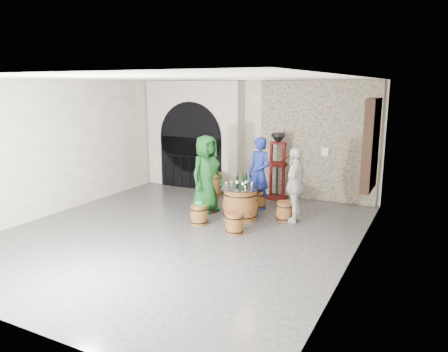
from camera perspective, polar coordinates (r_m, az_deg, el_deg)
The scene contains 31 objects.
ground at distance 9.14m, azimuth -5.79°, elevation -7.56°, with size 8.00×8.00×0.00m, color #302F32.
wall_back at distance 12.24m, azimuth 4.31°, elevation 5.20°, with size 8.00×8.00×0.00m, color silver.
wall_front at distance 5.89m, azimuth -27.81°, elevation -3.72°, with size 8.00×8.00×0.00m, color silver.
wall_left at distance 11.02m, azimuth -21.46°, elevation 3.63°, with size 8.00×8.00×0.00m, color silver.
wall_right at distance 7.44m, azimuth 17.19°, elevation 0.22°, with size 8.00×8.00×0.00m, color silver.
ceiling at distance 8.61m, azimuth -6.25°, elevation 12.94°, with size 8.00×8.00×0.00m, color beige.
stone_facing_panel at distance 11.60m, azimuth 12.42°, elevation 4.57°, with size 3.20×0.12×3.18m, color gray.
arched_opening at distance 12.87m, azimuth -4.00°, elevation 5.46°, with size 3.10×0.60×3.19m.
shuttered_window at distance 9.77m, azimuth 19.11°, elevation 4.01°, with size 0.23×1.10×2.00m.
barrel_table at distance 9.88m, azimuth 2.21°, elevation -3.66°, with size 1.00×1.00×0.77m.
barrel_stool_left at distance 10.52m, azimuth -2.38°, elevation -3.57°, with size 0.40×0.40×0.45m.
barrel_stool_far at distance 10.81m, azimuth 4.68°, elevation -3.17°, with size 0.40×0.40×0.45m.
barrel_stool_right at distance 9.88m, azimuth 8.14°, elevation -4.73°, with size 0.40×0.40×0.45m.
barrel_stool_near_right at distance 8.95m, azimuth 1.43°, elevation -6.39°, with size 0.40×0.40×0.45m.
barrel_stool_near_left at distance 9.55m, azimuth -3.40°, elevation -5.21°, with size 0.40×0.40×0.45m.
green_cap at distance 9.48m, azimuth -3.40°, elevation -3.67°, with size 0.23×0.18×0.10m.
person_green at distance 10.35m, azimuth -2.40°, elevation 0.29°, with size 0.93×0.60×1.90m, color #13471B.
person_blue at distance 10.65m, azimuth 4.74°, elevation 0.38°, with size 0.66×0.43×1.81m, color navy.
person_white at distance 9.72m, azimuth 9.55°, elevation -1.18°, with size 1.01×0.42×1.72m, color silver.
wine_bottle_left at distance 9.81m, azimuth 1.76°, elevation -0.63°, with size 0.08×0.08×0.32m.
wine_bottle_center at distance 9.66m, azimuth 2.59°, elevation -0.84°, with size 0.08×0.08×0.32m.
wine_bottle_right at distance 9.85m, azimuth 2.95°, elevation -0.59°, with size 0.08×0.08×0.32m.
tasting_glass_a at distance 9.86m, azimuth 0.31°, elevation -1.06°, with size 0.05×0.05×0.10m, color #B17322, non-canonical shape.
tasting_glass_b at distance 9.73m, azimuth 3.72°, elevation -1.25°, with size 0.05×0.05×0.10m, color #B17322, non-canonical shape.
tasting_glass_c at distance 10.05m, azimuth 2.72°, elevation -0.82°, with size 0.05×0.05×0.10m, color #B17322, non-canonical shape.
tasting_glass_d at distance 9.89m, azimuth 3.81°, elevation -1.04°, with size 0.05×0.05×0.10m, color #B17322, non-canonical shape.
tasting_glass_e at distance 9.46m, azimuth 2.88°, elevation -1.63°, with size 0.05×0.05×0.10m, color #B17322, non-canonical shape.
tasting_glass_f at distance 9.89m, azimuth 1.04°, elevation -1.01°, with size 0.05×0.05×0.10m, color #B17322, non-canonical shape.
side_barrel at distance 11.86m, azimuth -1.44°, elevation -1.19°, with size 0.51×0.51×0.68m.
corking_press at distance 11.53m, azimuth 7.20°, elevation 1.96°, with size 0.76×0.46×1.81m.
control_box at distance 11.50m, azimuth 13.47°, elevation 3.20°, with size 0.18×0.10×0.22m, color silver.
Camera 1 is at (4.72, -7.20, 3.06)m, focal length 34.00 mm.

